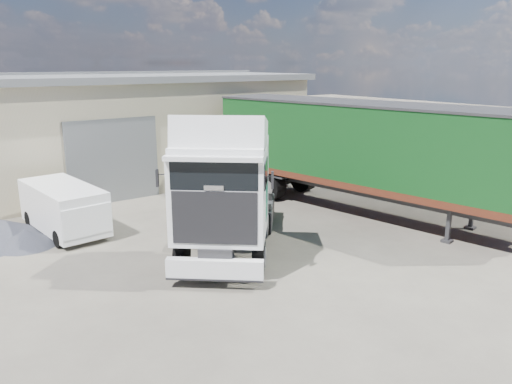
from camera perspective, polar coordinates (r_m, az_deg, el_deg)
ground at (r=15.35m, az=5.30°, el=-7.99°), size 120.00×120.00×0.00m
brick_boundary_wall at (r=27.12m, az=15.33°, el=4.22°), size 0.35×26.00×2.50m
tractor_unit at (r=15.03m, az=-3.55°, el=-0.73°), size 6.27×6.73×4.56m
box_trailer at (r=20.25m, az=11.63°, el=5.19°), size 4.98×13.52×4.40m
panel_van at (r=18.79m, az=-20.95°, el=-1.84°), size 2.07×4.30×1.70m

